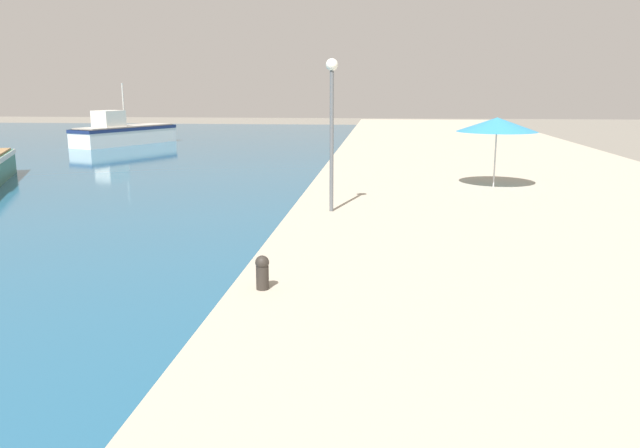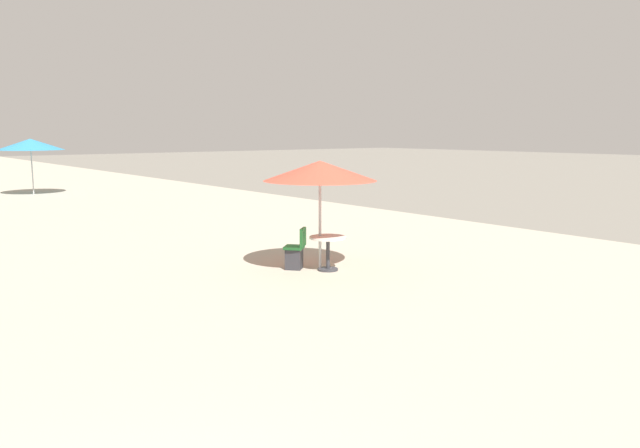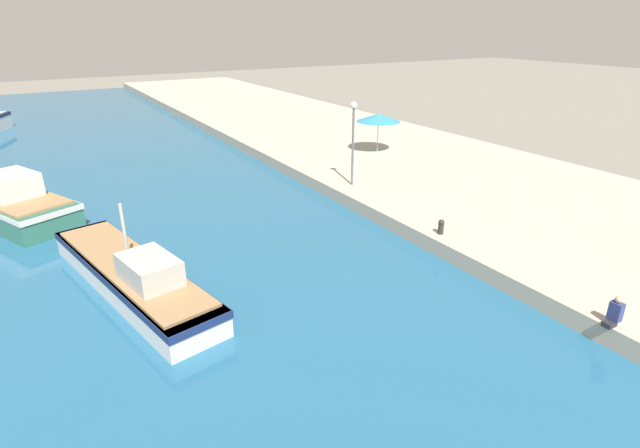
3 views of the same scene
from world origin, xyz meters
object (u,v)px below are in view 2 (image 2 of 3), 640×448
cafe_umbrella_white (30,144)px  cafe_chair_left (295,254)px  cafe_umbrella_pink (320,171)px  cafe_table (328,246)px

cafe_umbrella_white → cafe_chair_left: 21.05m
cafe_umbrella_pink → cafe_chair_left: (-0.39, 0.37, -1.82)m
cafe_umbrella_pink → cafe_table: size_ratio=3.04×
cafe_umbrella_white → cafe_table: 21.59m
cafe_umbrella_pink → cafe_chair_left: size_ratio=2.67×
cafe_umbrella_pink → cafe_umbrella_white: 21.33m
cafe_umbrella_white → cafe_umbrella_pink: bearing=-88.8°
cafe_umbrella_pink → cafe_table: (0.08, -0.18, -1.61)m
cafe_table → cafe_umbrella_pink: bearing=113.6°
cafe_table → cafe_umbrella_white: bearing=91.4°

